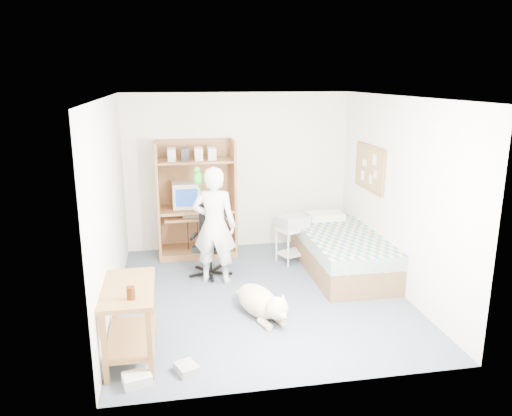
# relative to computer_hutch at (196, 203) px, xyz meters

# --- Properties ---
(floor) EXTENTS (4.00, 4.00, 0.00)m
(floor) POSITION_rel_computer_hutch_xyz_m (0.70, -1.74, -0.82)
(floor) COLOR #44505D
(floor) RESTS_ON ground
(wall_back) EXTENTS (3.60, 0.02, 2.50)m
(wall_back) POSITION_rel_computer_hutch_xyz_m (0.70, 0.26, 0.43)
(wall_back) COLOR white
(wall_back) RESTS_ON floor
(wall_right) EXTENTS (0.02, 4.00, 2.50)m
(wall_right) POSITION_rel_computer_hutch_xyz_m (2.50, -1.74, 0.43)
(wall_right) COLOR white
(wall_right) RESTS_ON floor
(wall_left) EXTENTS (0.02, 4.00, 2.50)m
(wall_left) POSITION_rel_computer_hutch_xyz_m (-1.10, -1.74, 0.43)
(wall_left) COLOR white
(wall_left) RESTS_ON floor
(ceiling) EXTENTS (3.60, 4.00, 0.02)m
(ceiling) POSITION_rel_computer_hutch_xyz_m (0.70, -1.74, 1.68)
(ceiling) COLOR white
(ceiling) RESTS_ON wall_back
(computer_hutch) EXTENTS (1.20, 0.63, 1.80)m
(computer_hutch) POSITION_rel_computer_hutch_xyz_m (0.00, 0.00, 0.00)
(computer_hutch) COLOR brown
(computer_hutch) RESTS_ON floor
(bed) EXTENTS (1.02, 2.02, 0.66)m
(bed) POSITION_rel_computer_hutch_xyz_m (2.00, -1.12, -0.53)
(bed) COLOR brown
(bed) RESTS_ON floor
(side_desk) EXTENTS (0.50, 1.00, 0.75)m
(side_desk) POSITION_rel_computer_hutch_xyz_m (-0.85, -2.94, -0.33)
(side_desk) COLOR brown
(side_desk) RESTS_ON floor
(corkboard) EXTENTS (0.04, 0.94, 0.66)m
(corkboard) POSITION_rel_computer_hutch_xyz_m (2.47, -0.84, 0.63)
(corkboard) COLOR olive
(corkboard) RESTS_ON wall_right
(office_chair) EXTENTS (0.55, 0.56, 0.97)m
(office_chair) POSITION_rel_computer_hutch_xyz_m (0.13, -0.89, -0.48)
(office_chair) COLOR black
(office_chair) RESTS_ON floor
(person) EXTENTS (0.68, 0.55, 1.61)m
(person) POSITION_rel_computer_hutch_xyz_m (0.17, -1.20, -0.02)
(person) COLOR silver
(person) RESTS_ON floor
(parrot) EXTENTS (0.12, 0.20, 0.32)m
(parrot) POSITION_rel_computer_hutch_xyz_m (-0.04, -1.18, 0.65)
(parrot) COLOR #127F1F
(parrot) RESTS_ON person
(dog) EXTENTS (0.59, 1.07, 0.42)m
(dog) POSITION_rel_computer_hutch_xyz_m (0.59, -2.32, -0.64)
(dog) COLOR beige
(dog) RESTS_ON floor
(printer_cart) EXTENTS (0.55, 0.50, 0.54)m
(printer_cart) POSITION_rel_computer_hutch_xyz_m (1.40, -0.63, -0.47)
(printer_cart) COLOR silver
(printer_cart) RESTS_ON floor
(printer) EXTENTS (0.51, 0.46, 0.18)m
(printer) POSITION_rel_computer_hutch_xyz_m (1.40, -0.63, -0.20)
(printer) COLOR #ABABA6
(printer) RESTS_ON printer_cart
(crt_monitor) EXTENTS (0.42, 0.45, 0.39)m
(crt_monitor) POSITION_rel_computer_hutch_xyz_m (-0.16, 0.01, 0.14)
(crt_monitor) COLOR beige
(crt_monitor) RESTS_ON computer_hutch
(keyboard) EXTENTS (0.45, 0.17, 0.03)m
(keyboard) POSITION_rel_computer_hutch_xyz_m (-0.00, -0.16, -0.15)
(keyboard) COLOR beige
(keyboard) RESTS_ON computer_hutch
(pencil_cup) EXTENTS (0.08, 0.08, 0.12)m
(pencil_cup) POSITION_rel_computer_hutch_xyz_m (0.33, -0.09, -0.00)
(pencil_cup) COLOR yellow
(pencil_cup) RESTS_ON computer_hutch
(drink_glass) EXTENTS (0.08, 0.08, 0.12)m
(drink_glass) POSITION_rel_computer_hutch_xyz_m (-0.80, -3.22, -0.01)
(drink_glass) COLOR #3D1C09
(drink_glass) RESTS_ON side_desk
(floor_box_a) EXTENTS (0.29, 0.26, 0.10)m
(floor_box_a) POSITION_rel_computer_hutch_xyz_m (-0.78, -3.44, -0.77)
(floor_box_a) COLOR white
(floor_box_a) RESTS_ON floor
(floor_box_b) EXTENTS (0.25, 0.27, 0.08)m
(floor_box_b) POSITION_rel_computer_hutch_xyz_m (-0.32, -3.33, -0.78)
(floor_box_b) COLOR #AAAAA6
(floor_box_b) RESTS_ON floor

